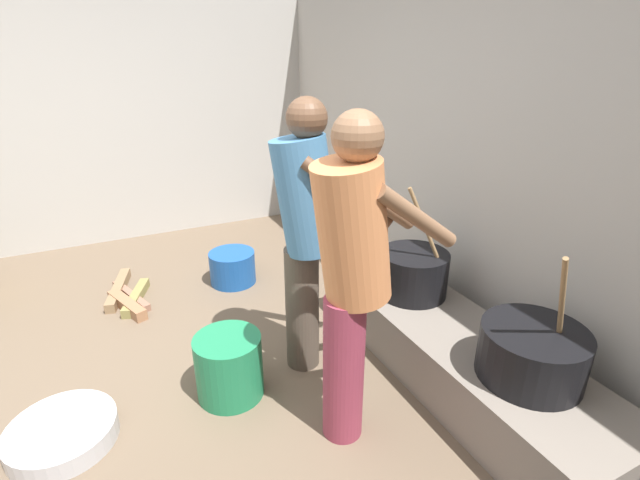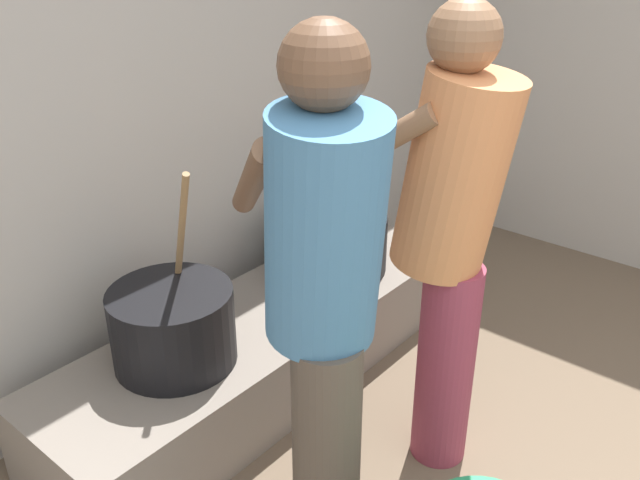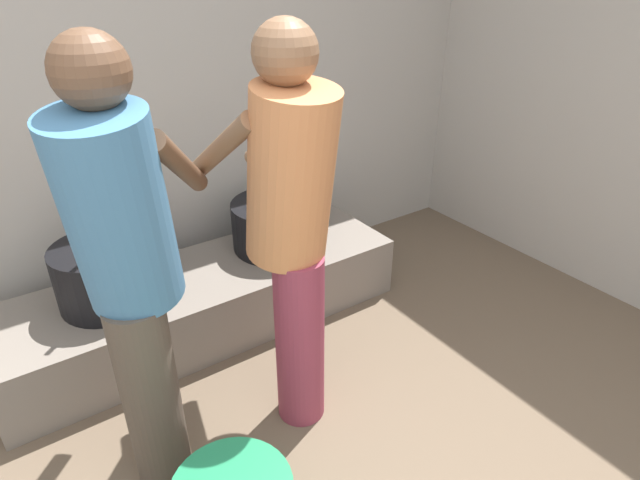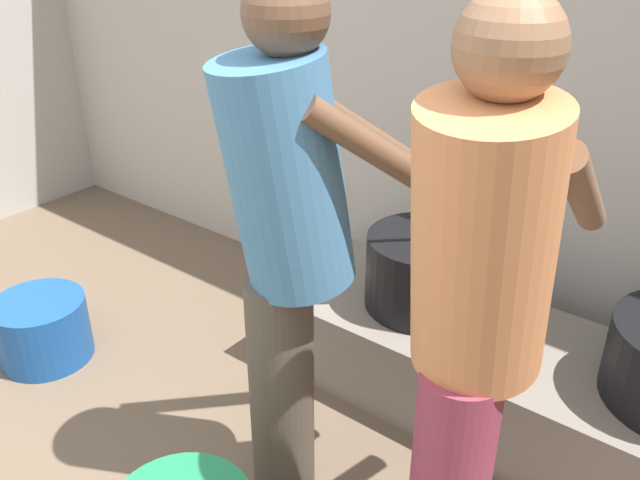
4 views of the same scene
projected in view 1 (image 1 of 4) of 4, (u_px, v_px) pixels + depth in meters
ground_plane at (108, 416)px, 2.43m from camera, size 10.85×10.85×0.00m
block_enclosure_left at (71, 124)px, 4.23m from camera, size 0.20×4.97×2.34m
block_enclosure_rear at (475, 157)px, 2.94m from camera, size 5.63×0.20×2.34m
hearth_ledge at (454, 353)px, 2.66m from camera, size 2.04×0.60×0.34m
cooking_pot_main at (413, 273)px, 2.92m from camera, size 0.44×0.44×0.74m
cooking_pot_secondary at (532, 353)px, 2.17m from camera, size 0.50×0.50×0.71m
cook_in_orange_shirt at (352, 269)px, 2.00m from camera, size 0.39×0.69×1.60m
cook_in_blue_shirt at (307, 226)px, 2.49m from camera, size 0.64×0.73×1.60m
bucket_green_plastic at (229, 366)px, 2.52m from camera, size 0.37×0.37×0.37m
bucket_blue_plastic at (233, 267)px, 3.78m from camera, size 0.38×0.38×0.27m
metal_mixing_bowl at (62, 433)px, 2.25m from camera, size 0.52×0.52×0.10m
firewood_pile at (127, 297)px, 3.53m from camera, size 0.84×0.36×0.08m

